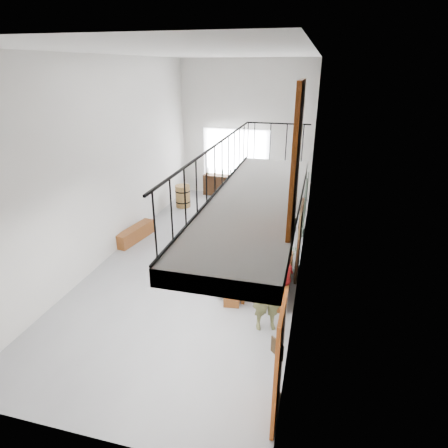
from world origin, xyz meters
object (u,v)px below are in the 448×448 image
(oak_barrel, at_px, (183,196))
(bench_inner, at_px, (236,274))
(side_bench, at_px, (135,234))
(bicycle_near, at_px, (250,190))
(host_standing, at_px, (268,294))
(tasting_table, at_px, (262,261))
(serving_counter, at_px, (223,185))

(oak_barrel, bearing_deg, bench_inner, -56.82)
(bench_inner, xyz_separation_m, side_bench, (-3.70, 1.70, -0.04))
(oak_barrel, height_order, bicycle_near, bicycle_near)
(bench_inner, xyz_separation_m, oak_barrel, (-3.29, 5.03, 0.18))
(host_standing, relative_size, bicycle_near, 0.97)
(side_bench, relative_size, oak_barrel, 1.83)
(bench_inner, relative_size, host_standing, 1.33)
(tasting_table, relative_size, serving_counter, 1.25)
(serving_counter, bearing_deg, host_standing, -66.09)
(side_bench, bearing_deg, bench_inner, -24.65)
(bench_inner, height_order, side_bench, bench_inner)
(host_standing, bearing_deg, oak_barrel, 103.42)
(bench_inner, distance_m, bicycle_near, 6.47)
(oak_barrel, xyz_separation_m, bicycle_near, (2.46, 1.38, 0.02))
(oak_barrel, xyz_separation_m, serving_counter, (1.19, 1.76, 0.00))
(tasting_table, height_order, bicycle_near, bicycle_near)
(oak_barrel, height_order, serving_counter, serving_counter)
(side_bench, distance_m, oak_barrel, 3.37)
(tasting_table, bearing_deg, serving_counter, 108.42)
(side_bench, bearing_deg, host_standing, -34.92)
(serving_counter, height_order, host_standing, host_standing)
(serving_counter, distance_m, bicycle_near, 1.33)
(bench_inner, distance_m, serving_counter, 7.11)
(side_bench, bearing_deg, oak_barrel, 83.03)
(side_bench, relative_size, bicycle_near, 0.91)
(bench_inner, height_order, bicycle_near, bicycle_near)
(bicycle_near, bearing_deg, host_standing, -146.59)
(oak_barrel, xyz_separation_m, host_standing, (4.33, -6.64, 0.41))
(bench_inner, bearing_deg, oak_barrel, 115.95)
(bench_inner, relative_size, side_bench, 1.42)
(tasting_table, bearing_deg, oak_barrel, 124.49)
(bench_inner, bearing_deg, bicycle_near, 90.12)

